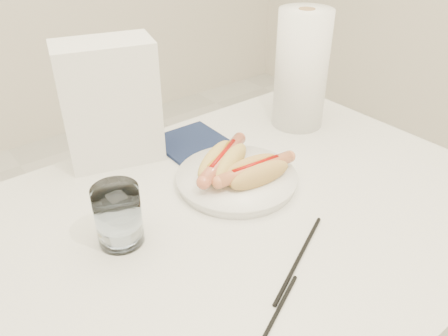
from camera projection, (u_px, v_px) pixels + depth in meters
table at (222, 243)px, 0.91m from camera, size 1.20×0.80×0.75m
plate at (237, 180)px, 0.97m from camera, size 0.33×0.33×0.02m
hotdog_left at (223, 162)px, 0.97m from camera, size 0.18×0.14×0.05m
hotdog_right at (255, 172)px, 0.94m from camera, size 0.18×0.08×0.05m
water_glass at (118, 216)px, 0.79m from camera, size 0.08×0.08×0.11m
chopstick_near at (271, 325)px, 0.66m from camera, size 0.20×0.09×0.01m
chopstick_far at (299, 257)px, 0.78m from camera, size 0.22×0.11×0.01m
napkin_box at (110, 103)px, 1.00m from camera, size 0.23×0.17×0.28m
navy_napkin at (192, 142)px, 1.12m from camera, size 0.16×0.16×0.01m
paper_towel_roll at (301, 70)px, 1.14m from camera, size 0.14×0.14×0.30m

